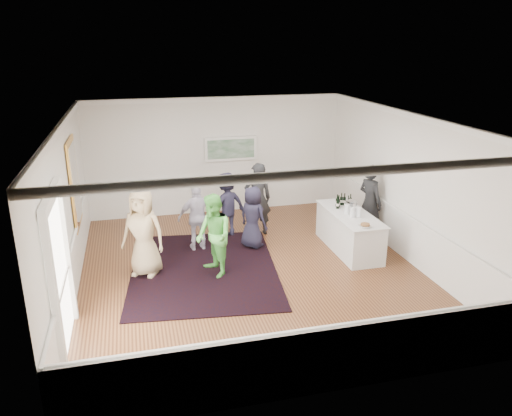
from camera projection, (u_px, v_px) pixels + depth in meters
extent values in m
plane|color=brown|center=(251.00, 270.00, 10.56)|extent=(8.00, 8.00, 0.00)
cube|color=white|center=(250.00, 119.00, 9.53)|extent=(7.00, 8.00, 0.02)
cube|color=white|center=(67.00, 212.00, 9.23)|extent=(0.02, 8.00, 3.20)
cube|color=white|center=(406.00, 186.00, 10.85)|extent=(0.02, 8.00, 3.20)
cube|color=white|center=(216.00, 156.00, 13.71)|extent=(7.00, 0.02, 3.20)
cube|color=white|center=(323.00, 290.00, 6.37)|extent=(7.00, 0.02, 3.20)
cube|color=#F2B047|center=(74.00, 183.00, 10.37)|extent=(0.04, 1.25, 1.85)
cube|color=white|center=(76.00, 183.00, 10.38)|extent=(0.01, 1.05, 1.65)
cube|color=white|center=(55.00, 302.00, 6.88)|extent=(0.10, 0.14, 2.40)
cube|color=white|center=(67.00, 255.00, 8.38)|extent=(0.10, 0.14, 2.40)
cube|color=white|center=(51.00, 197.00, 7.22)|extent=(0.10, 1.78, 0.16)
cube|color=white|center=(59.00, 276.00, 7.62)|extent=(0.02, 1.50, 2.40)
cube|color=white|center=(231.00, 149.00, 13.70)|extent=(1.44, 0.05, 0.66)
cube|color=#235E31|center=(231.00, 149.00, 13.67)|extent=(1.30, 0.01, 0.52)
cube|color=black|center=(204.00, 269.00, 10.60)|extent=(3.46, 4.29, 0.02)
cube|color=silver|center=(349.00, 232.00, 11.46)|extent=(0.78, 2.15, 0.88)
cube|color=silver|center=(350.00, 213.00, 11.32)|extent=(0.84, 2.21, 0.02)
imported|color=black|center=(370.00, 202.00, 11.95)|extent=(0.65, 0.79, 1.86)
imported|color=tan|center=(143.00, 232.00, 10.11)|extent=(1.07, 0.93, 1.85)
imported|color=#5BC04D|center=(214.00, 236.00, 10.09)|extent=(0.85, 0.98, 1.72)
imported|color=#BAB2C7|center=(198.00, 217.00, 11.37)|extent=(0.95, 0.45, 1.58)
imported|color=#1F1D30|center=(227.00, 205.00, 12.17)|extent=(1.19, 0.95, 1.61)
imported|color=black|center=(258.00, 199.00, 12.24)|extent=(0.68, 0.46, 1.83)
imported|color=#1F1D30|center=(253.00, 217.00, 11.52)|extent=(0.81, 0.85, 1.47)
cylinder|color=#87B340|center=(352.00, 212.00, 11.01)|extent=(0.12, 0.12, 0.24)
cylinder|color=#C73A3C|center=(359.00, 212.00, 11.05)|extent=(0.12, 0.12, 0.24)
cylinder|color=#69A93C|center=(347.00, 209.00, 11.23)|extent=(0.12, 0.12, 0.24)
cylinder|color=silver|center=(351.00, 206.00, 11.43)|extent=(0.26, 0.26, 0.25)
imported|color=white|center=(365.00, 226.00, 10.46)|extent=(0.25, 0.25, 0.06)
cylinder|color=#96663C|center=(365.00, 225.00, 10.45)|extent=(0.19, 0.19, 0.04)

